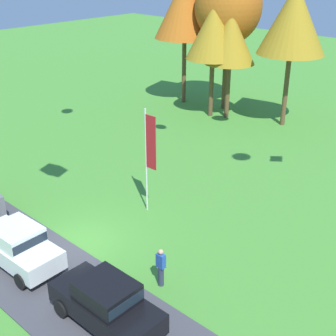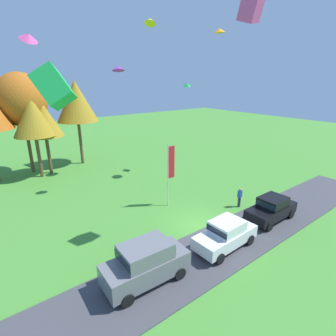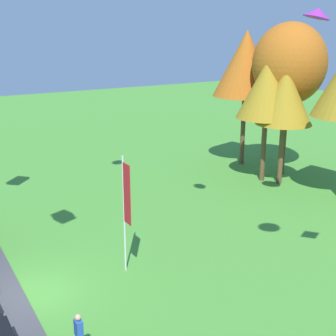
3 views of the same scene
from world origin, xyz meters
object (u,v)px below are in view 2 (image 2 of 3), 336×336
at_px(tree_far_left, 32,117).
at_px(kite_box_mid_center, 54,87).
at_px(flag_banner, 170,167).
at_px(kite_delta_trailing_tail, 118,68).
at_px(kite_box_high_left, 251,8).
at_px(car_suv_near_entrance, 146,262).
at_px(kite_diamond_topmost, 187,85).
at_px(tree_lone_near, 76,101).
at_px(kite_delta_near_flag, 150,21).
at_px(car_sedan_by_flagpole, 272,208).
at_px(tree_center_back, 43,119).
at_px(person_watching_sky, 240,197).
at_px(car_sedan_far_end, 226,233).
at_px(tree_right_of_center, 21,100).
at_px(kite_delta_low_drifter, 220,30).
at_px(kite_delta_over_trees, 29,37).

height_order(tree_far_left, kite_box_mid_center, kite_box_mid_center).
distance_m(flag_banner, kite_delta_trailing_tail, 12.64).
relative_size(kite_box_high_left, kite_box_mid_center, 0.98).
height_order(car_suv_near_entrance, kite_box_high_left, kite_box_high_left).
bearing_deg(kite_diamond_topmost, tree_lone_near, 132.49).
xyz_separation_m(kite_diamond_topmost, kite_delta_near_flag, (-6.38, -2.56, 5.07)).
xyz_separation_m(tree_far_left, tree_lone_near, (5.39, 2.05, 1.14)).
xyz_separation_m(car_sedan_by_flagpole, tree_center_back, (-10.52, 21.55, 5.15)).
xyz_separation_m(person_watching_sky, tree_far_left, (-11.56, 18.03, 5.76)).
distance_m(flag_banner, kite_box_high_left, 12.16).
relative_size(tree_center_back, kite_box_mid_center, 6.04).
bearing_deg(car_sedan_far_end, tree_right_of_center, 105.77).
height_order(tree_right_of_center, kite_box_mid_center, tree_right_of_center).
relative_size(car_sedan_by_flagpole, tree_lone_near, 0.43).
height_order(car_sedan_far_end, kite_delta_low_drifter, kite_delta_low_drifter).
bearing_deg(kite_delta_over_trees, tree_lone_near, 63.50).
height_order(car_suv_near_entrance, car_sedan_far_end, car_suv_near_entrance).
xyz_separation_m(car_sedan_by_flagpole, flag_banner, (-4.53, 6.78, 2.42)).
xyz_separation_m(tree_far_left, kite_box_high_left, (8.03, -20.14, 7.37)).
height_order(car_suv_near_entrance, tree_right_of_center, tree_right_of_center).
xyz_separation_m(tree_center_back, kite_delta_low_drifter, (14.52, -11.53, 8.60)).
relative_size(car_suv_near_entrance, kite_box_high_left, 3.53).
bearing_deg(car_sedan_far_end, kite_delta_trailing_tail, 84.04).
bearing_deg(tree_far_left, kite_delta_low_drifter, -34.86).
bearing_deg(tree_right_of_center, kite_delta_trailing_tail, -38.42).
relative_size(car_suv_near_entrance, person_watching_sky, 2.73).
bearing_deg(car_sedan_by_flagpole, tree_far_left, 119.14).
bearing_deg(kite_delta_over_trees, kite_delta_trailing_tail, 39.09).
height_order(car_sedan_by_flagpole, tree_right_of_center, tree_right_of_center).
bearing_deg(tree_lone_near, kite_box_high_left, -83.23).
height_order(tree_right_of_center, flag_banner, tree_right_of_center).
xyz_separation_m(kite_diamond_topmost, kite_box_high_left, (-6.35, -12.38, 4.25)).
relative_size(car_sedan_far_end, tree_center_back, 0.55).
relative_size(flag_banner, kite_diamond_topmost, 6.34).
distance_m(tree_lone_near, kite_diamond_topmost, 13.45).
xyz_separation_m(car_sedan_by_flagpole, tree_lone_near, (-6.27, 22.98, 6.74)).
height_order(flag_banner, kite_delta_over_trees, kite_delta_over_trees).
xyz_separation_m(car_sedan_far_end, kite_delta_trailing_tail, (1.75, 16.81, 10.33)).
xyz_separation_m(car_sedan_far_end, tree_center_back, (-5.06, 21.76, 5.15)).
bearing_deg(tree_right_of_center, person_watching_sky, -59.51).
bearing_deg(kite_delta_low_drifter, kite_diamond_topmost, 112.17).
relative_size(car_sedan_by_flagpole, kite_delta_over_trees, 4.32).
distance_m(kite_box_high_left, kite_delta_near_flag, 9.85).
bearing_deg(car_sedan_by_flagpole, tree_lone_near, 105.27).
height_order(car_sedan_far_end, car_sedan_by_flagpole, same).
bearing_deg(tree_center_back, person_watching_sky, -60.82).
height_order(car_suv_near_entrance, flag_banner, flag_banner).
xyz_separation_m(tree_center_back, kite_delta_over_trees, (-2.84, -12.79, 6.46)).
bearing_deg(tree_right_of_center, car_sedan_by_flagpole, -62.52).
bearing_deg(car_sedan_by_flagpole, flag_banner, 123.74).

